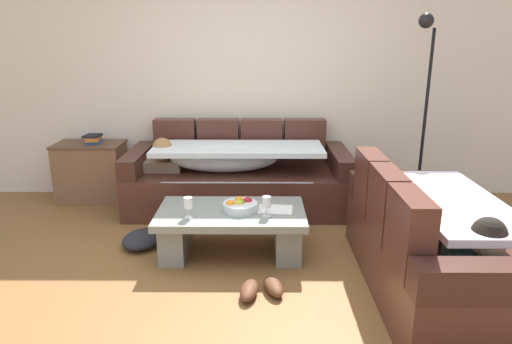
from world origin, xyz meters
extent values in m
plane|color=brown|center=(0.00, 0.00, 0.00)|extent=(14.00, 14.00, 0.00)
cube|color=beige|center=(0.00, 2.15, 1.35)|extent=(9.00, 0.10, 2.70)
cube|color=#4B271F|center=(-0.02, 1.60, 0.21)|extent=(2.25, 0.92, 0.42)
cube|color=#4B271F|center=(-0.73, 1.98, 0.65)|extent=(0.45, 0.16, 0.46)
cube|color=#4B271F|center=(-0.25, 1.98, 0.65)|extent=(0.45, 0.16, 0.46)
cube|color=#4B271F|center=(0.22, 1.98, 0.65)|extent=(0.45, 0.16, 0.46)
cube|color=#4B271F|center=(0.69, 1.98, 0.65)|extent=(0.45, 0.16, 0.46)
cube|color=#3C1F18|center=(-1.06, 1.60, 0.52)|extent=(0.18, 0.92, 0.20)
cube|color=#3C1F18|center=(1.02, 1.60, 0.52)|extent=(0.18, 0.92, 0.20)
cube|color=gray|center=(-0.79, 1.59, 0.47)|extent=(0.36, 0.28, 0.11)
sphere|color=tan|center=(-0.79, 1.55, 0.64)|extent=(0.21, 0.21, 0.21)
sphere|color=#9E7042|center=(-0.79, 1.55, 0.67)|extent=(0.20, 0.20, 0.20)
ellipsoid|color=silver|center=(-0.17, 1.55, 0.56)|extent=(1.10, 0.44, 0.28)
cube|color=silver|center=(-0.02, 1.53, 0.66)|extent=(1.70, 0.60, 0.05)
cube|color=silver|center=(-0.02, 1.16, 0.23)|extent=(1.44, 0.04, 0.38)
cube|color=#4B271F|center=(1.44, -0.01, 0.21)|extent=(0.92, 1.80, 0.42)
cube|color=#4B271F|center=(1.06, -0.49, 0.65)|extent=(0.16, 0.45, 0.46)
cube|color=#4B271F|center=(1.06, -0.01, 0.65)|extent=(0.16, 0.45, 0.46)
cube|color=#4B271F|center=(1.06, 0.47, 0.65)|extent=(0.16, 0.45, 0.46)
cube|color=#3C1F18|center=(1.44, -0.82, 0.52)|extent=(0.92, 0.18, 0.20)
cube|color=#3C1F18|center=(1.44, 0.81, 0.52)|extent=(0.92, 0.18, 0.20)
cube|color=#2D6660|center=(1.45, -0.55, 0.47)|extent=(0.28, 0.36, 0.11)
sphere|color=tan|center=(1.49, -0.55, 0.64)|extent=(0.21, 0.21, 0.21)
sphere|color=black|center=(1.49, -0.55, 0.67)|extent=(0.20, 0.20, 0.20)
ellipsoid|color=silver|center=(1.49, 0.07, 0.56)|extent=(0.44, 0.88, 0.28)
cube|color=silver|center=(1.51, -0.01, 0.66)|extent=(0.60, 1.33, 0.05)
cube|color=silver|center=(1.88, -0.01, 0.23)|extent=(0.04, 1.13, 0.38)
cube|color=gray|center=(-0.04, 0.55, 0.35)|extent=(1.20, 0.68, 0.06)
cube|color=gray|center=(-0.50, 0.55, 0.16)|extent=(0.20, 0.54, 0.32)
cube|color=gray|center=(0.42, 0.55, 0.16)|extent=(0.20, 0.54, 0.32)
cylinder|color=silver|center=(0.04, 0.54, 0.42)|extent=(0.28, 0.28, 0.07)
sphere|color=orange|center=(-0.04, 0.52, 0.44)|extent=(0.08, 0.08, 0.08)
sphere|color=gold|center=(0.03, 0.53, 0.44)|extent=(0.08, 0.08, 0.08)
sphere|color=#AC1A23|center=(0.10, 0.59, 0.44)|extent=(0.08, 0.08, 0.08)
sphere|color=orange|center=(0.03, 0.60, 0.44)|extent=(0.08, 0.08, 0.08)
sphere|color=#67A339|center=(0.04, 0.54, 0.44)|extent=(0.08, 0.08, 0.08)
cylinder|color=silver|center=(-0.36, 0.39, 0.38)|extent=(0.06, 0.06, 0.01)
cylinder|color=silver|center=(-0.36, 0.39, 0.42)|extent=(0.01, 0.01, 0.07)
cylinder|color=silver|center=(-0.36, 0.39, 0.50)|extent=(0.07, 0.07, 0.08)
cylinder|color=silver|center=(0.25, 0.42, 0.38)|extent=(0.06, 0.06, 0.01)
cylinder|color=silver|center=(0.25, 0.42, 0.42)|extent=(0.01, 0.01, 0.07)
cylinder|color=silver|center=(0.25, 0.42, 0.50)|extent=(0.07, 0.07, 0.08)
cube|color=white|center=(0.32, 0.55, 0.39)|extent=(0.30, 0.24, 0.01)
cube|color=brown|center=(-1.64, 1.85, 0.31)|extent=(0.70, 0.42, 0.62)
cube|color=brown|center=(-1.64, 1.85, 0.63)|extent=(0.72, 0.44, 0.02)
cube|color=#2D569E|center=(-1.58, 1.86, 0.66)|extent=(0.15, 0.20, 0.03)
cube|color=#B76623|center=(-1.58, 1.85, 0.69)|extent=(0.16, 0.23, 0.04)
cube|color=black|center=(-1.59, 1.85, 0.72)|extent=(0.17, 0.20, 0.02)
cylinder|color=black|center=(1.86, 1.62, 0.01)|extent=(0.28, 0.28, 0.02)
cylinder|color=black|center=(1.86, 1.62, 0.92)|extent=(0.03, 0.03, 1.80)
sphere|color=black|center=(1.74, 1.52, 1.88)|extent=(0.14, 0.14, 0.14)
ellipsoid|color=#59331E|center=(0.12, -0.12, 0.04)|extent=(0.16, 0.29, 0.09)
ellipsoid|color=#59331E|center=(0.29, -0.06, 0.04)|extent=(0.19, 0.29, 0.09)
ellipsoid|color=#232328|center=(-0.82, 0.68, 0.06)|extent=(0.38, 0.45, 0.12)
camera|label=1|loc=(0.19, -2.93, 1.73)|focal=32.04mm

